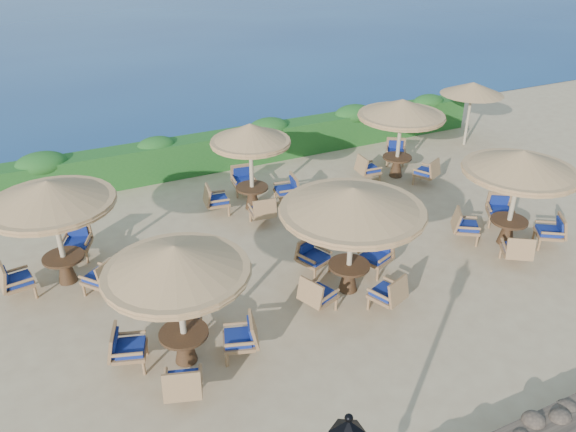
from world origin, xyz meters
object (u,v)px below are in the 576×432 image
Objects in this scene: cafe_set_2 at (518,180)px; cafe_set_5 at (401,122)px; cafe_set_4 at (251,156)px; cafe_set_3 at (53,210)px; extra_parasol at (473,89)px; cafe_set_1 at (352,218)px; cafe_set_0 at (178,285)px.

cafe_set_2 is 1.03× the size of cafe_set_5.
cafe_set_4 is 5.25m from cafe_set_5.
cafe_set_4 is at bearing 16.43° from cafe_set_3.
extra_parasol is at bearing 17.69° from cafe_set_5.
cafe_set_2 is 7.19m from cafe_set_4.
cafe_set_1 is at bearing -179.99° from cafe_set_2.
extra_parasol is 0.84× the size of cafe_set_0.
cafe_set_5 is at bearing 31.87° from cafe_set_0.
cafe_set_0 is 1.00× the size of cafe_set_4.
cafe_set_0 is 0.88× the size of cafe_set_1.
cafe_set_5 is (-4.10, -1.31, -0.26)m from extra_parasol.
cafe_set_1 is 1.16× the size of cafe_set_5.
cafe_set_0 is at bearing -152.24° from extra_parasol.
cafe_set_2 is (4.91, 0.00, -0.08)m from cafe_set_1.
cafe_set_0 is at bearing -170.89° from cafe_set_1.
cafe_set_1 and cafe_set_4 have the same top height.
cafe_set_3 is at bearing 151.34° from cafe_set_1.
cafe_set_5 is at bearing 0.72° from cafe_set_4.
cafe_set_2 is at bearing 0.01° from cafe_set_1.
cafe_set_2 is 1.01× the size of cafe_set_4.
cafe_set_5 reaches higher than extra_parasol.
cafe_set_1 is (4.11, 0.66, 0.12)m from cafe_set_0.
cafe_set_0 is 0.99× the size of cafe_set_2.
cafe_set_0 and cafe_set_1 have the same top height.
cafe_set_1 is 6.71m from cafe_set_3.
extra_parasol is at bearing 57.07° from cafe_set_2.
cafe_set_1 is 1.14× the size of cafe_set_4.
cafe_set_0 is 1.00× the size of cafe_set_3.
extra_parasol is 9.46m from cafe_set_4.
cafe_set_2 is at bearing 4.18° from cafe_set_0.
cafe_set_0 and cafe_set_4 have the same top height.
cafe_set_2 is at bearing -122.93° from extra_parasol.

